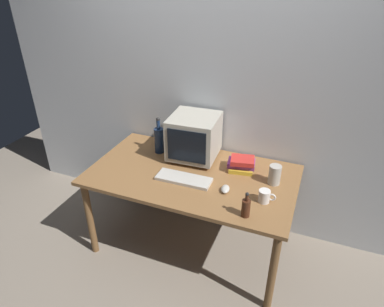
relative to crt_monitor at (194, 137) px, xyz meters
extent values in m
plane|color=gray|center=(0.08, -0.24, -0.93)|extent=(6.00, 6.00, 0.00)
cube|color=silver|center=(0.08, 0.27, 0.32)|extent=(4.00, 0.08, 2.50)
cube|color=olive|center=(0.08, -0.24, -0.21)|extent=(1.60, 0.90, 0.03)
cylinder|color=brown|center=(-0.66, -0.63, -0.58)|extent=(0.06, 0.06, 0.71)
cylinder|color=brown|center=(0.82, -0.63, -0.58)|extent=(0.06, 0.06, 0.71)
cylinder|color=brown|center=(-0.66, 0.15, -0.58)|extent=(0.06, 0.06, 0.71)
cylinder|color=brown|center=(0.82, 0.15, -0.58)|extent=(0.06, 0.06, 0.71)
cube|color=#B2AD9E|center=(0.00, 0.00, -0.18)|extent=(0.29, 0.26, 0.03)
cube|color=#B2AD9E|center=(0.00, 0.00, 0.01)|extent=(0.40, 0.40, 0.34)
cube|color=black|center=(0.01, -0.19, 0.01)|extent=(0.31, 0.03, 0.27)
cube|color=beige|center=(0.05, -0.35, -0.18)|extent=(0.42, 0.16, 0.02)
ellipsoid|color=beige|center=(0.39, -0.37, -0.17)|extent=(0.07, 0.11, 0.04)
cylinder|color=navy|center=(-0.31, -0.03, -0.08)|extent=(0.08, 0.08, 0.22)
cylinder|color=navy|center=(-0.31, -0.03, 0.07)|extent=(0.03, 0.03, 0.08)
sphere|color=#262626|center=(-0.31, -0.03, 0.12)|extent=(0.03, 0.03, 0.03)
cylinder|color=#472314|center=(0.59, -0.58, -0.13)|extent=(0.06, 0.06, 0.12)
cylinder|color=#472314|center=(0.59, -0.58, -0.05)|extent=(0.02, 0.02, 0.04)
sphere|color=#262626|center=(0.59, -0.58, -0.02)|extent=(0.02, 0.02, 0.02)
cube|color=gold|center=(0.42, -0.05, -0.18)|extent=(0.21, 0.18, 0.03)
cube|color=#843893|center=(0.42, -0.04, -0.14)|extent=(0.23, 0.17, 0.04)
cube|color=red|center=(0.43, -0.05, -0.10)|extent=(0.21, 0.18, 0.04)
cylinder|color=white|center=(0.67, -0.39, -0.15)|extent=(0.08, 0.08, 0.09)
torus|color=white|center=(0.72, -0.39, -0.14)|extent=(0.06, 0.01, 0.06)
cylinder|color=#B7B2A8|center=(0.69, -0.14, -0.12)|extent=(0.09, 0.09, 0.15)
camera|label=1|loc=(0.91, -2.32, 1.26)|focal=31.93mm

